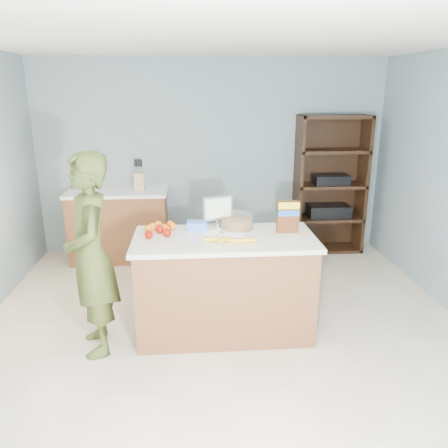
{
  "coord_description": "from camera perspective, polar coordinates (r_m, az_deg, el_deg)",
  "views": [
    {
      "loc": [
        -0.27,
        -3.22,
        2.11
      ],
      "look_at": [
        0.0,
        0.35,
        1.0
      ],
      "focal_mm": 35.0,
      "sensor_mm": 36.0,
      "label": 1
    }
  ],
  "objects": [
    {
      "name": "floor",
      "position": [
        3.86,
        0.41,
        -15.93
      ],
      "size": [
        4.5,
        5.0,
        0.02
      ],
      "primitive_type": "cube",
      "color": "beige",
      "rests_on": "ground"
    },
    {
      "name": "walls",
      "position": [
        3.26,
        0.47,
        9.17
      ],
      "size": [
        4.52,
        5.02,
        2.51
      ],
      "color": "gray",
      "rests_on": "ground"
    },
    {
      "name": "counter_peninsula",
      "position": [
        3.91,
        0.06,
        -8.42
      ],
      "size": [
        1.56,
        0.76,
        0.9
      ],
      "color": "brown",
      "rests_on": "ground"
    },
    {
      "name": "back_cabinet",
      "position": [
        5.74,
        -13.46,
        -0.07
      ],
      "size": [
        1.24,
        0.62,
        0.9
      ],
      "color": "brown",
      "rests_on": "ground"
    },
    {
      "name": "shelving_unit",
      "position": [
        5.99,
        13.51,
        4.72
      ],
      "size": [
        0.9,
        0.4,
        1.8
      ],
      "color": "black",
      "rests_on": "ground"
    },
    {
      "name": "person",
      "position": [
        3.65,
        -16.99,
        -4.02
      ],
      "size": [
        0.56,
        0.7,
        1.66
      ],
      "primitive_type": "imported",
      "rotation": [
        0.0,
        0.0,
        -1.28
      ],
      "color": "#3E491C",
      "rests_on": "ground"
    },
    {
      "name": "knife_block",
      "position": [
        5.55,
        -11.01,
        5.54
      ],
      "size": [
        0.12,
        0.1,
        0.31
      ],
      "color": "tan",
      "rests_on": "back_cabinet"
    },
    {
      "name": "envelopes",
      "position": [
        3.83,
        -0.07,
        -1.17
      ],
      "size": [
        0.39,
        0.24,
        0.0
      ],
      "color": "white",
      "rests_on": "counter_peninsula"
    },
    {
      "name": "bananas",
      "position": [
        3.59,
        0.75,
        -2.13
      ],
      "size": [
        0.46,
        0.16,
        0.04
      ],
      "color": "gold",
      "rests_on": "counter_peninsula"
    },
    {
      "name": "apples",
      "position": [
        3.8,
        -8.24,
        -0.95
      ],
      "size": [
        0.22,
        0.24,
        0.07
      ],
      "color": "#920B03",
      "rests_on": "counter_peninsula"
    },
    {
      "name": "oranges",
      "position": [
        3.92,
        -8.16,
        -0.38
      ],
      "size": [
        0.28,
        0.21,
        0.07
      ],
      "color": "orange",
      "rests_on": "counter_peninsula"
    },
    {
      "name": "blue_carton",
      "position": [
        3.91,
        -3.52,
        -0.23
      ],
      "size": [
        0.19,
        0.13,
        0.08
      ],
      "primitive_type": "cube",
      "rotation": [
        0.0,
        0.0,
        -0.04
      ],
      "color": "blue",
      "rests_on": "counter_peninsula"
    },
    {
      "name": "salad_bowl",
      "position": [
        3.95,
        1.68,
        0.27
      ],
      "size": [
        0.3,
        0.3,
        0.13
      ],
      "color": "#267219",
      "rests_on": "counter_peninsula"
    },
    {
      "name": "tv",
      "position": [
        3.98,
        -0.84,
        1.93
      ],
      "size": [
        0.28,
        0.12,
        0.28
      ],
      "color": "silver",
      "rests_on": "counter_peninsula"
    },
    {
      "name": "cereal_box",
      "position": [
        3.85,
        8.35,
        1.25
      ],
      "size": [
        0.19,
        0.07,
        0.28
      ],
      "color": "#592B14",
      "rests_on": "counter_peninsula"
    }
  ]
}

